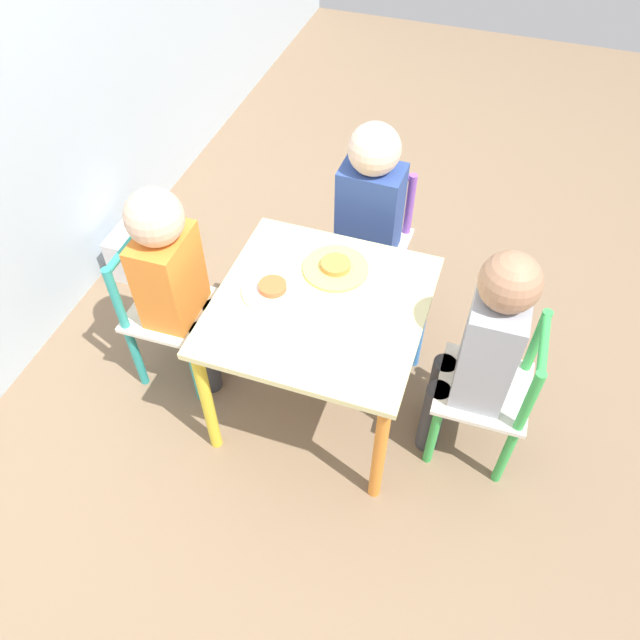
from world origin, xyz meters
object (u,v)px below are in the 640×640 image
chair_teal (167,313)px  child_back (174,275)px  plate_back (273,289)px  child_front (482,346)px  chair_green (490,394)px  plate_right (336,267)px  kids_table (320,320)px  chair_purple (370,245)px  storage_bin (146,253)px  child_right (368,211)px

chair_teal → child_back: size_ratio=0.71×
child_back → plate_back: 0.31m
chair_teal → child_front: 0.99m
chair_green → plate_right: chair_green is taller
child_front → child_back: bearing=-89.9°
plate_back → plate_right: 0.20m
kids_table → chair_purple: 0.53m
chair_purple → child_front: size_ratio=0.68×
child_back → chair_purple: bearing=-43.0°
storage_bin → kids_table: bearing=-113.9°
kids_table → chair_teal: size_ratio=1.10×
child_right → child_front: bearing=-43.7°
chair_teal → chair_green: 1.03m
storage_bin → chair_purple: bearing=-80.9°
kids_table → storage_bin: kids_table is taller
child_back → chair_green: bearing=-90.2°
child_front → plate_back: child_front is taller
chair_teal → child_right: (0.46, -0.53, 0.20)m
kids_table → plate_right: plate_right is taller
child_front → storage_bin: bearing=-106.7°
chair_teal → chair_purple: same height
kids_table → storage_bin: size_ratio=2.52×
chair_purple → plate_right: size_ratio=2.78×
child_back → storage_bin: 0.66m
chair_purple → child_back: size_ratio=0.71×
kids_table → chair_teal: chair_teal is taller
child_right → child_front: (-0.45, -0.44, 0.00)m
child_front → plate_back: bearing=-90.2°
plate_back → plate_right: size_ratio=0.92×
plate_right → child_right: bearing=-2.3°
chair_green → child_front: 0.21m
kids_table → chair_purple: chair_purple is taller
chair_teal → child_back: 0.20m
chair_green → child_right: (0.44, 0.50, 0.20)m
storage_bin → plate_back: bearing=-117.9°
kids_table → child_back: (-0.01, 0.45, 0.05)m
chair_purple → child_front: child_front is taller
chair_green → child_front: child_front is taller
storage_bin → child_front: bearing=-105.8°
chair_teal → storage_bin: size_ratio=2.30×
chair_teal → plate_right: (0.15, -0.51, 0.22)m
chair_green → storage_bin: size_ratio=2.30×
child_right → storage_bin: (-0.08, 0.86, -0.37)m
child_back → kids_table: bearing=-90.0°
chair_green → storage_bin: chair_green is taller
kids_table → chair_green: (0.01, -0.51, -0.14)m
child_right → plate_back: child_right is taller
child_right → plate_back: bearing=-107.1°
kids_table → child_right: size_ratio=0.76×
child_back → child_right: size_ratio=0.98×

